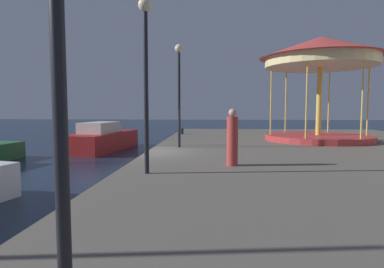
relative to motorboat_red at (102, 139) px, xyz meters
The scene contains 8 objects.
ground_plane 7.44m from the motorboat_red, 57.06° to the right, with size 120.00×120.00×0.00m, color #162338.
quay_dock 13.33m from the motorboat_red, 27.80° to the right, with size 15.53×28.96×0.80m, color #5B564F.
motorboat_red is the anchor object (origin of this frame).
carousel 13.07m from the motorboat_red, ahead, with size 6.36×6.36×5.49m.
lamp_post_mid_promenade 12.09m from the motorboat_red, 64.93° to the right, with size 0.36×0.36×4.54m.
lamp_post_far_end 7.73m from the motorboat_red, 42.64° to the right, with size 0.36×0.36×4.50m.
bollard_south 5.25m from the motorboat_red, 29.56° to the left, with size 0.24×0.24×0.40m, color #2D2D33.
person_far_corner 11.76m from the motorboat_red, 51.70° to the right, with size 0.34×0.34×1.71m.
Camera 1 is at (2.68, -12.69, 2.52)m, focal length 30.14 mm.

